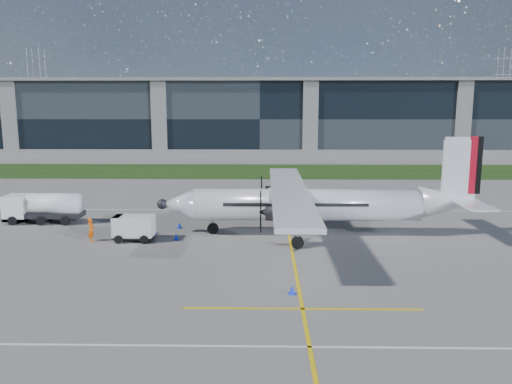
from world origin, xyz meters
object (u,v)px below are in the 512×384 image
object	(u,v)px
fuel_tanker_truck	(38,208)
safety_cone_stbdwing	(291,202)
pylon_east	(505,92)
safety_cone_nose_port	(176,237)
ground_crew_person	(91,228)
safety_cone_fwd	(155,231)
pylon_west	(38,92)
turboprop_aircraft	(319,186)
safety_cone_nose_stbd	(179,225)
safety_cone_portwing	(292,290)
baggage_tug	(134,228)

from	to	relation	value
fuel_tanker_truck	safety_cone_stbdwing	world-z (taller)	fuel_tanker_truck
pylon_east	safety_cone_nose_port	size ratio (longest dim) A/B	60.00
ground_crew_person	safety_cone_fwd	xyz separation A→B (m)	(4.28, 2.29, -0.77)
pylon_west	safety_cone_stbdwing	xyz separation A→B (m)	(83.75, -128.70, -14.75)
turboprop_aircraft	safety_cone_nose_stbd	size ratio (longest dim) A/B	51.67
fuel_tanker_truck	safety_cone_nose_stbd	world-z (taller)	fuel_tanker_truck
pylon_west	safety_cone_stbdwing	bearing A→B (deg)	-56.95
pylon_east	fuel_tanker_truck	xyz separation A→B (m)	(-103.58, -137.58, -13.70)
pylon_east	fuel_tanker_truck	size ratio (longest dim) A/B	4.33
ground_crew_person	safety_cone_stbdwing	world-z (taller)	ground_crew_person
safety_cone_nose_stbd	safety_cone_stbdwing	xyz separation A→B (m)	(9.77, 10.67, 0.00)
fuel_tanker_truck	safety_cone_portwing	world-z (taller)	fuel_tanker_truck
pylon_east	safety_cone_portwing	xyz separation A→B (m)	(-82.43, -154.00, -14.75)
baggage_tug	safety_cone_portwing	xyz separation A→B (m)	(11.33, -10.72, -0.70)
turboprop_aircraft	safety_cone_nose_port	size ratio (longest dim) A/B	51.67
fuel_tanker_truck	pylon_east	bearing A→B (deg)	53.02
turboprop_aircraft	fuel_tanker_truck	world-z (taller)	turboprop_aircraft
pylon_east	ground_crew_person	bearing A→B (deg)	-124.03
pylon_west	fuel_tanker_truck	world-z (taller)	pylon_west
fuel_tanker_truck	ground_crew_person	distance (m)	8.94
fuel_tanker_truck	safety_cone_fwd	distance (m)	11.59
baggage_tug	ground_crew_person	xyz separation A→B (m)	(-3.17, -0.26, 0.07)
baggage_tug	ground_crew_person	bearing A→B (deg)	-175.36
turboprop_aircraft	safety_cone_stbdwing	world-z (taller)	turboprop_aircraft
safety_cone_nose_port	safety_cone_fwd	bearing A→B (deg)	138.63
safety_cone_nose_stbd	pylon_east	bearing A→B (deg)	56.85
safety_cone_stbdwing	fuel_tanker_truck	bearing A→B (deg)	-158.33
pylon_east	safety_cone_nose_port	bearing A→B (deg)	-122.36
safety_cone_portwing	safety_cone_fwd	bearing A→B (deg)	128.71
safety_cone_portwing	baggage_tug	bearing A→B (deg)	136.58
pylon_east	safety_cone_nose_port	world-z (taller)	pylon_east
baggage_tug	safety_cone_nose_stbd	bearing A→B (deg)	55.01
safety_cone_nose_stbd	safety_cone_nose_port	size ratio (longest dim) A/B	1.00
pylon_east	turboprop_aircraft	world-z (taller)	pylon_east
pylon_west	turboprop_aircraft	distance (m)	165.34
pylon_west	pylon_east	bearing A→B (deg)	0.00
ground_crew_person	safety_cone_nose_stbd	xyz separation A→B (m)	(5.91, 4.17, -0.77)
pylon_west	baggage_tug	bearing A→B (deg)	-63.56
pylon_east	safety_cone_stbdwing	xyz separation A→B (m)	(-81.25, -128.70, -14.75)
baggage_tug	safety_cone_portwing	distance (m)	15.61
turboprop_aircraft	baggage_tug	world-z (taller)	turboprop_aircraft
turboprop_aircraft	safety_cone_fwd	size ratio (longest dim) A/B	51.67
pylon_west	safety_cone_nose_port	xyz separation A→B (m)	(74.36, -143.02, -14.75)
pylon_west	baggage_tug	size ratio (longest dim) A/B	9.52
safety_cone_fwd	safety_cone_portwing	world-z (taller)	same
safety_cone_portwing	pylon_west	bearing A→B (deg)	118.20
ground_crew_person	baggage_tug	bearing A→B (deg)	-83.41
safety_cone_stbdwing	safety_cone_fwd	bearing A→B (deg)	-132.23
pylon_west	safety_cone_fwd	world-z (taller)	pylon_west
turboprop_aircraft	safety_cone_stbdwing	distance (m)	13.12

